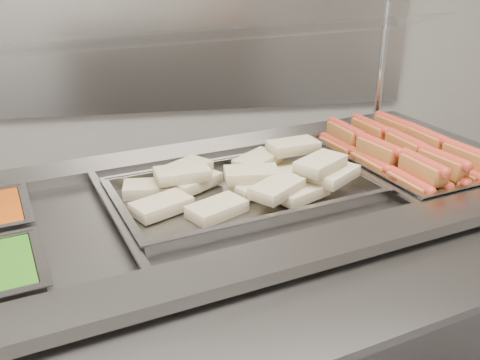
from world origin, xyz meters
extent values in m
cube|color=#A19B96|center=(0.00, 2.45, 1.20)|extent=(3.00, 0.04, 1.20)
cube|color=slate|center=(0.04, 0.46, 0.45)|extent=(2.00, 1.26, 0.90)
cube|color=gray|center=(0.14, 0.11, 0.91)|extent=(1.90, 0.67, 0.03)
cube|color=gray|center=(-0.06, 0.81, 0.91)|extent=(1.90, 0.67, 0.03)
cube|color=gray|center=(0.91, 0.71, 0.91)|extent=(0.29, 0.60, 0.03)
cube|color=black|center=(0.04, 0.46, 0.79)|extent=(1.77, 1.03, 0.02)
cube|color=gray|center=(0.47, 0.58, 0.92)|extent=(0.18, 0.57, 0.01)
cube|color=gray|center=(-0.26, 0.37, 0.92)|extent=(0.18, 0.57, 0.01)
cube|color=gray|center=(0.19, -0.05, 0.88)|extent=(1.85, 0.76, 0.02)
cylinder|color=silver|center=(0.72, 1.01, 1.15)|extent=(0.02, 0.02, 0.45)
cube|color=silver|center=(-0.02, 0.66, 1.32)|extent=(1.72, 0.76, 0.09)
cube|color=#994A20|center=(0.59, 0.43, 0.91)|extent=(0.09, 0.16, 0.05)
cylinder|color=red|center=(0.59, 0.43, 0.93)|extent=(0.07, 0.17, 0.03)
cube|color=#994A20|center=(0.54, 0.60, 0.91)|extent=(0.09, 0.16, 0.05)
cylinder|color=red|center=(0.54, 0.60, 0.93)|extent=(0.07, 0.17, 0.03)
cube|color=#994A20|center=(0.49, 0.78, 0.91)|extent=(0.10, 0.16, 0.05)
cylinder|color=red|center=(0.49, 0.78, 0.93)|extent=(0.08, 0.17, 0.03)
cube|color=#994A20|center=(0.65, 0.45, 0.91)|extent=(0.10, 0.16, 0.05)
cylinder|color=red|center=(0.65, 0.45, 0.93)|extent=(0.08, 0.17, 0.03)
cube|color=#994A20|center=(0.60, 0.62, 0.91)|extent=(0.09, 0.16, 0.05)
cylinder|color=red|center=(0.60, 0.62, 0.93)|extent=(0.08, 0.17, 0.03)
cube|color=#994A20|center=(0.55, 0.79, 0.91)|extent=(0.10, 0.16, 0.05)
cylinder|color=red|center=(0.55, 0.79, 0.93)|extent=(0.08, 0.17, 0.03)
cube|color=#994A20|center=(0.71, 0.47, 0.91)|extent=(0.10, 0.16, 0.05)
cylinder|color=red|center=(0.71, 0.47, 0.93)|extent=(0.08, 0.17, 0.03)
cube|color=#994A20|center=(0.66, 0.64, 0.91)|extent=(0.10, 0.16, 0.05)
cylinder|color=red|center=(0.66, 0.64, 0.93)|extent=(0.08, 0.17, 0.03)
cube|color=#994A20|center=(0.61, 0.81, 0.91)|extent=(0.10, 0.16, 0.05)
cylinder|color=red|center=(0.61, 0.81, 0.93)|extent=(0.08, 0.17, 0.03)
cube|color=#994A20|center=(0.77, 0.48, 0.91)|extent=(0.09, 0.16, 0.05)
cylinder|color=red|center=(0.77, 0.48, 0.93)|extent=(0.08, 0.17, 0.03)
cube|color=#994A20|center=(0.72, 0.66, 0.91)|extent=(0.10, 0.16, 0.05)
cylinder|color=red|center=(0.72, 0.66, 0.93)|extent=(0.08, 0.17, 0.03)
cube|color=#994A20|center=(0.67, 0.83, 0.91)|extent=(0.10, 0.16, 0.05)
cylinder|color=red|center=(0.67, 0.83, 0.93)|extent=(0.08, 0.17, 0.03)
cube|color=#994A20|center=(0.83, 0.50, 0.91)|extent=(0.09, 0.16, 0.05)
cylinder|color=red|center=(0.83, 0.50, 0.93)|extent=(0.08, 0.17, 0.03)
cube|color=#994A20|center=(0.78, 0.68, 0.91)|extent=(0.09, 0.16, 0.05)
cylinder|color=red|center=(0.78, 0.68, 0.93)|extent=(0.07, 0.17, 0.03)
cube|color=#994A20|center=(0.62, 0.44, 0.96)|extent=(0.09, 0.16, 0.05)
cylinder|color=red|center=(0.62, 0.44, 0.98)|extent=(0.07, 0.17, 0.03)
cube|color=#994A20|center=(0.56, 0.61, 0.96)|extent=(0.10, 0.16, 0.05)
cylinder|color=red|center=(0.56, 0.61, 0.98)|extent=(0.09, 0.17, 0.03)
cube|color=#994A20|center=(0.51, 0.79, 0.96)|extent=(0.09, 0.16, 0.05)
cylinder|color=red|center=(0.51, 0.79, 0.98)|extent=(0.07, 0.17, 0.03)
cube|color=#994A20|center=(0.70, 0.47, 0.96)|extent=(0.10, 0.16, 0.05)
cylinder|color=red|center=(0.70, 0.47, 0.98)|extent=(0.09, 0.17, 0.03)
cube|color=#994A20|center=(0.66, 0.63, 0.96)|extent=(0.09, 0.16, 0.05)
cylinder|color=red|center=(0.66, 0.63, 0.98)|extent=(0.07, 0.17, 0.03)
cube|color=#994A20|center=(0.61, 0.81, 0.96)|extent=(0.09, 0.16, 0.05)
cylinder|color=red|center=(0.61, 0.81, 0.98)|extent=(0.08, 0.17, 0.03)
cube|color=#994A20|center=(0.80, 0.50, 0.96)|extent=(0.10, 0.16, 0.05)
cylinder|color=red|center=(0.80, 0.50, 0.98)|extent=(0.08, 0.17, 0.03)
cube|color=#994A20|center=(0.76, 0.68, 0.96)|extent=(0.09, 0.16, 0.05)
cylinder|color=red|center=(0.76, 0.68, 0.98)|extent=(0.07, 0.17, 0.03)
cube|color=#994A20|center=(0.71, 0.83, 0.96)|extent=(0.10, 0.16, 0.05)
cylinder|color=red|center=(0.71, 0.83, 0.98)|extent=(0.08, 0.17, 0.03)
cube|color=tan|center=(-0.16, 0.53, 0.91)|extent=(0.16, 0.10, 0.03)
cube|color=tan|center=(-0.13, 0.41, 0.92)|extent=(0.18, 0.15, 0.03)
cube|color=tan|center=(0.26, 0.43, 0.92)|extent=(0.18, 0.15, 0.03)
cube|color=tan|center=(0.01, 0.37, 0.91)|extent=(0.18, 0.16, 0.03)
cube|color=tan|center=(0.22, 0.59, 0.91)|extent=(0.17, 0.12, 0.03)
cube|color=tan|center=(0.15, 0.49, 0.92)|extent=(0.18, 0.15, 0.03)
cube|color=tan|center=(-0.03, 0.55, 0.92)|extent=(0.18, 0.16, 0.03)
cube|color=tan|center=(0.24, 0.55, 0.92)|extent=(0.18, 0.14, 0.03)
cube|color=tan|center=(0.18, 0.40, 0.95)|extent=(0.17, 0.17, 0.03)
cube|color=tan|center=(-0.07, 0.54, 0.95)|extent=(0.17, 0.11, 0.03)
cube|color=tan|center=(0.37, 0.47, 0.95)|extent=(0.17, 0.17, 0.03)
cube|color=tan|center=(0.17, 0.61, 0.95)|extent=(0.17, 0.17, 0.03)
cube|color=tan|center=(0.13, 0.50, 0.95)|extent=(0.16, 0.09, 0.03)
cube|color=tan|center=(-0.06, 0.57, 0.95)|extent=(0.17, 0.17, 0.03)
cube|color=tan|center=(0.33, 0.48, 0.98)|extent=(0.18, 0.17, 0.03)
cube|color=tan|center=(0.29, 0.64, 0.98)|extent=(0.17, 0.12, 0.03)
camera|label=1|loc=(-0.14, -0.89, 1.55)|focal=40.00mm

